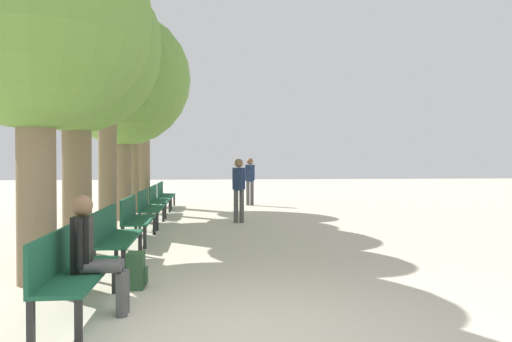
% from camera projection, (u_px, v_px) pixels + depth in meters
% --- Properties ---
extents(ground_plane, '(80.00, 80.00, 0.00)m').
position_uv_depth(ground_plane, '(235.00, 337.00, 4.53)').
color(ground_plane, beige).
extents(bench_row_0, '(0.49, 1.83, 0.89)m').
position_uv_depth(bench_row_0, '(70.00, 266.00, 5.13)').
color(bench_row_0, '#195138').
rests_on(bench_row_0, ground_plane).
extents(bench_row_1, '(0.49, 1.83, 0.89)m').
position_uv_depth(bench_row_1, '(113.00, 233.00, 7.53)').
color(bench_row_1, '#195138').
rests_on(bench_row_1, ground_plane).
extents(bench_row_2, '(0.49, 1.83, 0.89)m').
position_uv_depth(bench_row_2, '(135.00, 216.00, 9.94)').
color(bench_row_2, '#195138').
rests_on(bench_row_2, ground_plane).
extents(bench_row_3, '(0.49, 1.83, 0.89)m').
position_uv_depth(bench_row_3, '(148.00, 205.00, 12.34)').
color(bench_row_3, '#195138').
rests_on(bench_row_3, ground_plane).
extents(bench_row_4, '(0.49, 1.83, 0.89)m').
position_uv_depth(bench_row_4, '(157.00, 198.00, 14.74)').
color(bench_row_4, '#195138').
rests_on(bench_row_4, ground_plane).
extents(bench_row_5, '(0.49, 1.83, 0.89)m').
position_uv_depth(bench_row_5, '(164.00, 193.00, 17.14)').
color(bench_row_5, '#195138').
rests_on(bench_row_5, ground_plane).
extents(tree_row_0, '(3.01, 3.01, 5.01)m').
position_uv_depth(tree_row_0, '(35.00, 18.00, 6.46)').
color(tree_row_0, '#7A664C').
rests_on(tree_row_0, ground_plane).
extents(tree_row_1, '(2.90, 2.90, 5.00)m').
position_uv_depth(tree_row_1, '(76.00, 51.00, 8.54)').
color(tree_row_1, '#7A664C').
rests_on(tree_row_1, ground_plane).
extents(tree_row_2, '(2.43, 2.43, 5.63)m').
position_uv_depth(tree_row_2, '(107.00, 42.00, 11.24)').
color(tree_row_2, '#7A664C').
rests_on(tree_row_2, ground_plane).
extents(tree_row_3, '(3.63, 3.63, 5.67)m').
position_uv_depth(tree_row_3, '(123.00, 79.00, 13.50)').
color(tree_row_3, '#7A664C').
rests_on(tree_row_3, ground_plane).
extents(tree_row_4, '(2.41, 2.41, 5.63)m').
position_uv_depth(tree_row_4, '(134.00, 73.00, 15.61)').
color(tree_row_4, '#7A664C').
rests_on(tree_row_4, ground_plane).
extents(tree_row_5, '(2.56, 2.56, 6.17)m').
position_uv_depth(tree_row_5, '(143.00, 74.00, 17.85)').
color(tree_row_5, '#7A664C').
rests_on(tree_row_5, ground_plane).
extents(person_seated, '(0.58, 0.33, 1.26)m').
position_uv_depth(person_seated, '(94.00, 251.00, 5.16)').
color(person_seated, '#4C4C4C').
rests_on(person_seated, ground_plane).
extents(backpack, '(0.25, 0.29, 0.45)m').
position_uv_depth(backpack, '(136.00, 271.00, 6.28)').
color(backpack, '#284C2D').
rests_on(backpack, ground_plane).
extents(pedestrian_near, '(0.34, 0.27, 1.68)m').
position_uv_depth(pedestrian_near, '(239.00, 186.00, 13.03)').
color(pedestrian_near, '#4C4C4C').
rests_on(pedestrian_near, ground_plane).
extents(pedestrian_mid, '(0.35, 0.28, 1.73)m').
position_uv_depth(pedestrian_mid, '(250.00, 178.00, 18.23)').
color(pedestrian_mid, '#4C4C4C').
rests_on(pedestrian_mid, ground_plane).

